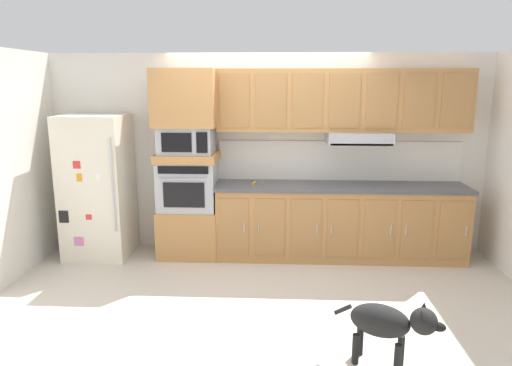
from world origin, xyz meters
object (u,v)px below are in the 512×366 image
Objects in this scene: built_in_oven at (188,185)px; dog at (389,323)px; refrigerator at (97,187)px; microwave at (187,140)px; screwdriver at (255,183)px.

built_in_oven is 0.90× the size of dog.
refrigerator reaches higher than microwave.
refrigerator is 11.87× the size of screwdriver.
dog is at bearing -49.91° from built_in_oven.
dog is (1.96, -2.33, -0.53)m from built_in_oven.
refrigerator is at bearing -176.56° from built_in_oven.
microwave is at bearing 153.52° from dog.
refrigerator is 2.25× the size of dog.
built_in_oven is 0.83m from screwdriver.
built_in_oven is 1.09× the size of microwave.
screwdriver is 2.65m from dog.
dog is (1.96, -2.33, -1.09)m from microwave.
microwave is at bearing 3.44° from refrigerator.
microwave reaches higher than built_in_oven.
built_in_oven reaches higher than screwdriver.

